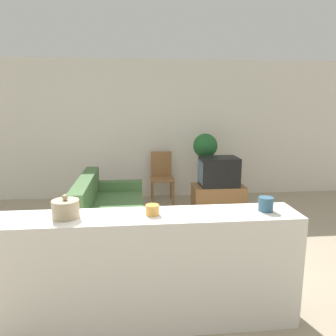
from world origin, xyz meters
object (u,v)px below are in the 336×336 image
(wooden_chair, at_px, (162,174))
(decorative_bowl, at_px, (66,209))
(couch, at_px, (109,214))
(television, at_px, (219,171))
(potted_plant, at_px, (205,147))

(wooden_chair, xyz_separation_m, decorative_bowl, (-1.06, -3.56, 0.53))
(couch, bearing_deg, wooden_chair, 59.45)
(couch, xyz_separation_m, decorative_bowl, (-0.15, -2.04, 0.77))
(television, bearing_deg, couch, -159.28)
(couch, height_order, television, television)
(couch, height_order, wooden_chair, wooden_chair)
(potted_plant, relative_size, decorative_bowl, 2.72)
(television, relative_size, wooden_chair, 0.67)
(television, height_order, potted_plant, potted_plant)
(wooden_chair, distance_m, potted_plant, 0.99)
(wooden_chair, xyz_separation_m, potted_plant, (0.79, -0.24, 0.56))
(couch, relative_size, wooden_chair, 1.82)
(couch, relative_size, potted_plant, 2.96)
(decorative_bowl, bearing_deg, wooden_chair, 73.49)
(wooden_chair, bearing_deg, potted_plant, -17.02)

